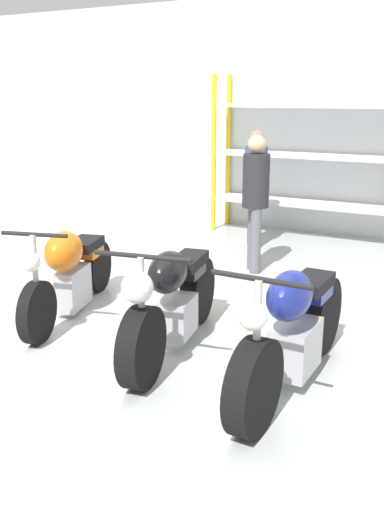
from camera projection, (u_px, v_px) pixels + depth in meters
name	position (u px, v px, depth m)	size (l,w,h in m)	color
ground_plane	(171.00, 343.00, 5.02)	(30.00, 30.00, 0.00)	#B2B7B7
back_wall	(328.00, 117.00, 8.62)	(30.00, 0.08, 3.60)	silver
shelving_rack	(360.00, 160.00, 8.19)	(4.22, 0.63, 2.43)	gold
motorcycle_orange	(70.00, 270.00, 5.59)	(0.79, 1.95, 0.98)	black
motorcycle_black	(172.00, 301.00, 4.77)	(0.75, 1.99, 1.01)	black
motorcycle_blue	(293.00, 331.00, 4.17)	(0.66, 2.08, 1.04)	black
person_browsing	(256.00, 180.00, 8.03)	(0.45, 0.45, 1.65)	#38332D
person_near_rack	(256.00, 193.00, 6.85)	(0.44, 0.44, 1.66)	#595960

